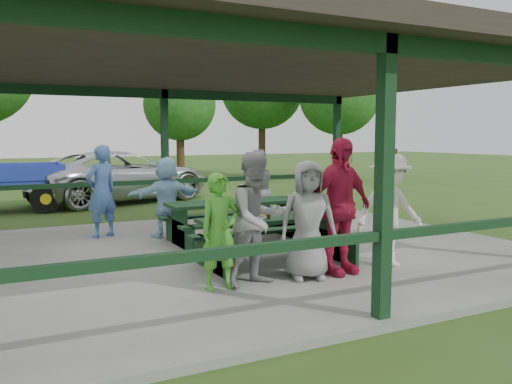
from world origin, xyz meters
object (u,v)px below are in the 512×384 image
contestant_grey_mid (308,220)px  contestant_green (220,231)px  spectator_lblue (166,197)px  spectator_blue (101,191)px  pickup_truck (121,176)px  contestant_red (339,206)px  spectator_grey (257,190)px  picnic_table_far (236,216)px  contestant_grey_left (257,219)px  contestant_white_fedora (389,210)px  picnic_table_near (276,235)px  farm_trailer (6,187)px

contestant_grey_mid → contestant_green: bearing=-166.1°
spectator_lblue → spectator_blue: spectator_blue is taller
contestant_grey_mid → pickup_truck: contestant_grey_mid is taller
contestant_red → spectator_grey: (0.56, 3.66, -0.13)m
picnic_table_far → pickup_truck: (-0.28, 7.89, 0.22)m
contestant_grey_mid → spectator_blue: 4.80m
contestant_green → contestant_grey_mid: (1.27, -0.09, 0.07)m
spectator_blue → contestant_grey_mid: bearing=88.9°
contestant_grey_left → contestant_white_fedora: bearing=-11.9°
pickup_truck → picnic_table_near: bearing=163.3°
contestant_green → spectator_lblue: bearing=79.6°
contestant_grey_left → spectator_blue: bearing=92.6°
contestant_green → contestant_white_fedora: bearing=-3.6°
contestant_grey_left → spectator_lblue: size_ratio=1.12×
picnic_table_far → contestant_green: 3.20m
picnic_table_far → spectator_lblue: 1.45m
picnic_table_near → spectator_grey: bearing=68.6°
contestant_green → pickup_truck: contestant_green is taller
pickup_truck → spectator_grey: bearing=172.2°
picnic_table_far → farm_trailer: farm_trailer is taller
picnic_table_near → pickup_truck: bearing=90.2°
picnic_table_far → farm_trailer: 7.83m
contestant_grey_mid → spectator_lblue: (-0.77, 3.88, -0.04)m
contestant_grey_mid → pickup_truck: 10.78m
spectator_grey → farm_trailer: spectator_grey is taller
picnic_table_near → contestant_grey_mid: (0.00, -0.89, 0.35)m
contestant_grey_left → contestant_green: bearing=163.6°
contestant_white_fedora → farm_trailer: (-4.84, 9.78, -0.27)m
contestant_white_fedora → contestant_red: bearing=-170.6°
contestant_green → contestant_white_fedora: 2.74m
spectator_lblue → farm_trailer: spectator_lblue is taller
picnic_table_far → spectator_grey: (0.85, 0.80, 0.36)m
contestant_grey_left → pickup_truck: size_ratio=0.31×
picnic_table_near → spectator_grey: 3.03m
contestant_grey_left → contestant_grey_mid: size_ratio=1.07×
contestant_white_fedora → spectator_grey: contestant_white_fedora is taller
picnic_table_near → spectator_blue: size_ratio=1.33×
spectator_grey → farm_trailer: bearing=-48.6°
contestant_grey_mid → farm_trailer: size_ratio=0.41×
picnic_table_near → farm_trailer: size_ratio=0.60×
picnic_table_near → spectator_grey: spectator_grey is taller
pickup_truck → farm_trailer: 3.47m
picnic_table_near → contestant_red: contestant_red is taller
contestant_grey_mid → contestant_white_fedora: contestant_white_fedora is taller
pickup_truck → farm_trailer: pickup_truck is taller
contestant_green → pickup_truck: bearing=80.6°
contestant_white_fedora → contestant_grey_mid: bearing=-169.6°
spectator_lblue → spectator_grey: 1.88m
picnic_table_far → contestant_grey_left: size_ratio=1.46×
contestant_white_fedora → spectator_lblue: (-2.23, 3.83, -0.08)m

